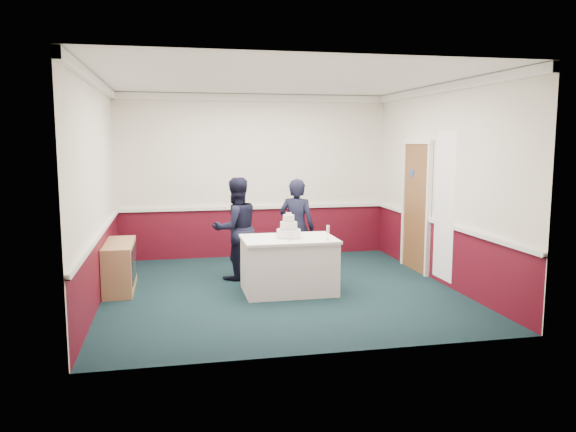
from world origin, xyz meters
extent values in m
plane|color=#122A2C|center=(0.00, 0.00, 0.00)|extent=(5.00, 5.00, 0.00)
cube|color=silver|center=(0.00, 2.48, 1.50)|extent=(5.00, 0.05, 3.00)
cube|color=silver|center=(-2.48, 0.00, 1.50)|extent=(0.05, 5.00, 3.00)
cube|color=silver|center=(2.48, 0.00, 1.50)|extent=(0.05, 5.00, 3.00)
cube|color=white|center=(0.00, 0.00, 2.98)|extent=(5.00, 5.00, 0.05)
cube|color=#4D0A16|center=(0.00, 2.48, 0.45)|extent=(5.00, 0.02, 0.90)
cube|color=white|center=(0.00, 2.47, 0.92)|extent=(4.98, 0.05, 0.06)
cube|color=white|center=(0.00, 2.46, 2.93)|extent=(5.00, 0.08, 0.12)
cube|color=olive|center=(2.46, 0.80, 1.05)|extent=(0.05, 0.90, 2.10)
cube|color=#234799|center=(2.44, 0.95, 1.62)|extent=(0.01, 0.12, 0.12)
cube|color=white|center=(2.42, -0.25, 1.20)|extent=(0.02, 0.60, 2.20)
cube|color=#99734A|center=(-2.28, 0.50, 0.35)|extent=(0.40, 1.20, 0.70)
cube|color=black|center=(-2.07, 0.50, 0.40)|extent=(0.01, 1.00, 0.50)
cube|color=white|center=(0.10, -0.12, 0.38)|extent=(1.28, 0.88, 0.76)
cube|color=white|center=(0.10, -0.12, 0.77)|extent=(1.32, 0.92, 0.04)
cylinder|color=white|center=(0.10, -0.12, 0.85)|extent=(0.34, 0.34, 0.12)
cylinder|color=#B6BBC1|center=(0.10, -0.12, 0.80)|extent=(0.35, 0.35, 0.03)
cylinder|color=white|center=(0.10, -0.12, 0.97)|extent=(0.24, 0.24, 0.11)
cylinder|color=#B6BBC1|center=(0.10, -0.12, 0.92)|extent=(0.25, 0.25, 0.02)
cylinder|color=white|center=(0.10, -0.12, 1.07)|extent=(0.16, 0.16, 0.10)
cylinder|color=#B6BBC1|center=(0.10, -0.12, 1.03)|extent=(0.17, 0.17, 0.02)
sphere|color=#EDE5C9|center=(0.10, -0.12, 1.14)|extent=(0.03, 0.03, 0.03)
sphere|color=#EDE5C9|center=(0.13, -0.11, 1.14)|extent=(0.03, 0.03, 0.03)
sphere|color=#EDE5C9|center=(0.08, -0.10, 1.14)|extent=(0.03, 0.03, 0.03)
sphere|color=#EDE5C9|center=(0.12, -0.14, 1.14)|extent=(0.03, 0.03, 0.03)
sphere|color=#EDE5C9|center=(0.08, -0.13, 1.14)|extent=(0.03, 0.03, 0.03)
cube|color=silver|center=(0.07, -0.32, 0.79)|extent=(0.04, 0.22, 0.00)
cylinder|color=silver|center=(0.60, -0.40, 0.79)|extent=(0.05, 0.05, 0.01)
cylinder|color=silver|center=(0.60, -0.40, 0.84)|extent=(0.01, 0.01, 0.09)
cylinder|color=silver|center=(0.60, -0.40, 0.94)|extent=(0.04, 0.04, 0.11)
imported|color=black|center=(-0.54, 0.81, 0.80)|extent=(0.93, 0.82, 1.60)
imported|color=black|center=(0.43, 0.79, 0.78)|extent=(0.68, 0.60, 1.57)
camera|label=1|loc=(-1.51, -7.81, 2.18)|focal=35.00mm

